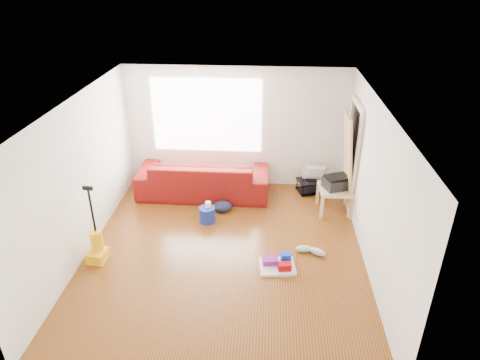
# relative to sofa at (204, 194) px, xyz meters

# --- Properties ---
(room) EXTENTS (4.51, 5.01, 2.51)m
(room) POSITION_rel_sofa_xyz_m (0.70, -1.80, 1.25)
(room) COLOR #5B2912
(room) RESTS_ON ground
(sofa) EXTENTS (2.62, 1.02, 0.76)m
(sofa) POSITION_rel_sofa_xyz_m (0.00, 0.00, 0.00)
(sofa) COLOR #600815
(sofa) RESTS_ON ground
(tv_stand) EXTENTS (0.80, 0.60, 0.27)m
(tv_stand) POSITION_rel_sofa_xyz_m (2.28, 0.27, 0.14)
(tv_stand) COLOR black
(tv_stand) RESTS_ON ground
(tv) EXTENTS (0.53, 0.07, 0.31)m
(tv) POSITION_rel_sofa_xyz_m (2.28, 0.27, 0.42)
(tv) COLOR black
(tv) RESTS_ON tv_stand
(side_table) EXTENTS (0.64, 0.64, 0.50)m
(side_table) POSITION_rel_sofa_xyz_m (2.58, -0.50, 0.42)
(side_table) COLOR beige
(side_table) RESTS_ON ground
(printer) EXTENTS (0.56, 0.50, 0.24)m
(printer) POSITION_rel_sofa_xyz_m (2.58, -0.50, 0.62)
(printer) COLOR black
(printer) RESTS_ON side_table
(bucket) EXTENTS (0.37, 0.37, 0.29)m
(bucket) POSITION_rel_sofa_xyz_m (0.22, -1.04, 0.00)
(bucket) COLOR navy
(bucket) RESTS_ON ground
(toilet_paper) EXTENTS (0.11, 0.11, 0.10)m
(toilet_paper) POSITION_rel_sofa_xyz_m (0.23, -1.01, 0.20)
(toilet_paper) COLOR white
(toilet_paper) RESTS_ON bucket
(cleaning_tray) EXTENTS (0.60, 0.50, 0.20)m
(cleaning_tray) POSITION_rel_sofa_xyz_m (1.51, -2.27, 0.06)
(cleaning_tray) COLOR white
(cleaning_tray) RESTS_ON ground
(backpack) EXTENTS (0.42, 0.37, 0.20)m
(backpack) POSITION_rel_sofa_xyz_m (0.46, -0.65, 0.00)
(backpack) COLOR black
(backpack) RESTS_ON ground
(sneakers) EXTENTS (0.52, 0.26, 0.12)m
(sneakers) POSITION_rel_sofa_xyz_m (2.04, -1.88, 0.06)
(sneakers) COLOR #B6B3C6
(sneakers) RESTS_ON ground
(vacuum) EXTENTS (0.30, 0.34, 1.30)m
(vacuum) POSITION_rel_sofa_xyz_m (-1.37, -2.28, 0.24)
(vacuum) COLOR yellow
(vacuum) RESTS_ON ground
(door_panel) EXTENTS (0.24, 0.76, 1.89)m
(door_panel) POSITION_rel_sofa_xyz_m (2.76, -0.39, 0.00)
(door_panel) COLOR tan
(door_panel) RESTS_ON ground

